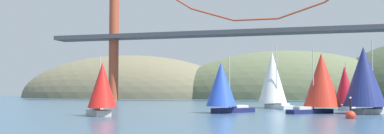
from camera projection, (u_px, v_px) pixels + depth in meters
The scene contains 10 objects.
headland_left at pixel (125, 98), 164.35m from camera, with size 88.38×44.00×32.99m, color #6B664C.
headland_center at pixel (283, 99), 149.16m from camera, with size 81.95×44.00×33.88m, color #5B6647.
suspension_bridge at pixel (256, 26), 112.88m from camera, with size 118.57×6.00×44.62m.
sailboat_blue_spinnaker at pixel (222, 86), 57.17m from camera, with size 7.06×7.56×8.08m.
sailboat_red_spinnaker at pixel (102, 88), 50.68m from camera, with size 6.10×6.39×7.35m.
sailboat_white_mainsail at pixel (273, 79), 72.58m from camera, with size 7.05×9.41×10.68m.
sailboat_navy_sail at pixel (365, 78), 55.43m from camera, with size 9.05×8.57×9.80m.
sailboat_scarlet_sail at pixel (321, 81), 57.43m from camera, with size 8.29×7.90×8.69m.
sailboat_crimson_sail at pixel (345, 87), 65.93m from camera, with size 4.02×6.82×7.51m.
channel_buoy at pixel (351, 115), 46.42m from camera, with size 1.10×1.10×2.64m.
Camera 1 is at (11.88, -17.79, 3.19)m, focal length 39.50 mm.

